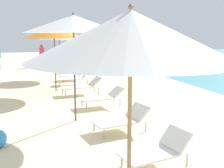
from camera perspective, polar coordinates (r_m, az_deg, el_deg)
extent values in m
cylinder|color=olive|center=(3.36, 3.58, -12.53)|extent=(0.05, 0.05, 2.00)
cone|color=white|center=(3.10, 3.84, 9.88)|extent=(2.33, 2.33, 0.56)
sphere|color=olive|center=(3.12, 3.91, 15.63)|extent=(0.06, 0.06, 0.06)
cube|color=white|center=(4.96, 7.42, -14.17)|extent=(1.04, 0.78, 0.04)
cube|color=white|center=(5.23, 12.98, -10.90)|extent=(0.39, 0.65, 0.34)
cylinder|color=#B2B2B7|center=(5.04, 2.03, -15.44)|extent=(0.04, 0.04, 0.24)
cylinder|color=#B2B2B7|center=(5.22, 15.21, -14.87)|extent=(0.04, 0.04, 0.24)
cylinder|color=#B2B2B7|center=(5.57, 11.58, -13.07)|extent=(0.04, 0.04, 0.24)
cylinder|color=#4C4C51|center=(7.36, -7.71, 1.26)|extent=(0.05, 0.05, 2.35)
cone|color=white|center=(7.28, -7.98, 12.20)|extent=(2.53, 2.53, 0.45)
sphere|color=#4C4C51|center=(7.29, -8.03, 14.19)|extent=(0.06, 0.06, 0.06)
cube|color=white|center=(8.88, -3.22, -2.97)|extent=(1.09, 0.70, 0.04)
cube|color=white|center=(9.10, 0.83, -1.63)|extent=(0.43, 0.62, 0.31)
cylinder|color=#B2B2B7|center=(8.57, -5.28, -4.55)|extent=(0.04, 0.04, 0.27)
cylinder|color=#B2B2B7|center=(9.01, -6.22, -3.83)|extent=(0.04, 0.04, 0.27)
cylinder|color=#B2B2B7|center=(8.97, 1.66, -3.84)|extent=(0.04, 0.04, 0.27)
cylinder|color=#B2B2B7|center=(9.39, 0.43, -3.20)|extent=(0.04, 0.04, 0.27)
cube|color=white|center=(6.63, 0.49, -7.80)|extent=(1.11, 0.85, 0.04)
cube|color=white|center=(6.89, 5.36, -5.65)|extent=(0.45, 0.73, 0.33)
cylinder|color=#B2B2B7|center=(6.26, -1.58, -10.24)|extent=(0.04, 0.04, 0.24)
cylinder|color=#B2B2B7|center=(6.76, -3.73, -8.69)|extent=(0.04, 0.04, 0.24)
cylinder|color=#B2B2B7|center=(6.78, 7.00, -8.70)|extent=(0.04, 0.04, 0.24)
cylinder|color=#B2B2B7|center=(7.24, 4.41, -7.41)|extent=(0.04, 0.04, 0.24)
cylinder|color=#4C4C51|center=(11.51, -11.65, 3.83)|extent=(0.05, 0.05, 2.16)
cone|color=orange|center=(11.45, -11.89, 10.55)|extent=(2.38, 2.38, 0.53)
sphere|color=#4C4C51|center=(11.46, -11.94, 12.03)|extent=(0.06, 0.06, 0.06)
cube|color=white|center=(12.93, -8.70, 1.07)|extent=(1.23, 0.81, 0.04)
cube|color=white|center=(12.87, -5.48, 2.00)|extent=(0.47, 0.65, 0.39)
cylinder|color=#B2B2B7|center=(12.76, -10.85, 0.16)|extent=(0.04, 0.04, 0.28)
cylinder|color=#B2B2B7|center=(13.24, -10.63, 0.53)|extent=(0.04, 0.04, 0.28)
cylinder|color=#B2B2B7|center=(12.68, -5.11, 0.25)|extent=(0.04, 0.04, 0.28)
cylinder|color=#B2B2B7|center=(13.17, -5.10, 0.61)|extent=(0.04, 0.04, 0.28)
cube|color=white|center=(10.77, -7.40, -0.69)|extent=(1.23, 0.70, 0.04)
cube|color=white|center=(10.98, -3.54, 0.53)|extent=(0.48, 0.61, 0.35)
cylinder|color=#B2B2B7|center=(10.46, -9.56, -1.95)|extent=(0.04, 0.04, 0.28)
cylinder|color=#B2B2B7|center=(10.90, -10.16, -1.49)|extent=(0.04, 0.04, 0.28)
cylinder|color=#B2B2B7|center=(10.86, -2.81, -1.39)|extent=(0.04, 0.04, 0.28)
cylinder|color=#B2B2B7|center=(11.27, -3.65, -0.97)|extent=(0.04, 0.04, 0.28)
cylinder|color=#4C4C51|center=(15.44, -10.70, 5.16)|extent=(0.05, 0.05, 2.04)
cone|color=white|center=(15.39, -10.86, 10.05)|extent=(2.18, 2.18, 0.60)
sphere|color=#4C4C51|center=(15.40, -10.90, 11.27)|extent=(0.06, 0.06, 0.06)
cube|color=white|center=(16.85, -8.87, 2.96)|extent=(1.04, 0.65, 0.04)
cube|color=white|center=(16.98, -6.75, 3.66)|extent=(0.36, 0.59, 0.34)
cylinder|color=#B2B2B7|center=(16.56, -10.04, 2.34)|extent=(0.04, 0.04, 0.22)
cylinder|color=#B2B2B7|center=(17.02, -10.34, 2.54)|extent=(0.04, 0.04, 0.22)
cylinder|color=#B2B2B7|center=(16.80, -6.35, 2.54)|extent=(0.04, 0.04, 0.22)
cylinder|color=#B2B2B7|center=(17.25, -6.74, 2.73)|extent=(0.04, 0.04, 0.22)
cube|color=white|center=(14.26, -8.94, 1.79)|extent=(1.04, 0.79, 0.04)
cube|color=white|center=(14.43, -6.46, 2.44)|extent=(0.46, 0.71, 0.25)
cylinder|color=#B2B2B7|center=(13.92, -10.11, 0.95)|extent=(0.04, 0.04, 0.25)
cylinder|color=#B2B2B7|center=(14.46, -10.67, 1.27)|extent=(0.04, 0.04, 0.25)
cylinder|color=#B2B2B7|center=(14.21, -6.04, 1.23)|extent=(0.04, 0.04, 0.25)
cylinder|color=#B2B2B7|center=(14.74, -6.74, 1.54)|extent=(0.04, 0.04, 0.25)
cylinder|color=#334CB2|center=(21.05, -14.11, 4.60)|extent=(0.11, 0.11, 0.80)
cylinder|color=#334CB2|center=(21.20, -14.33, 4.63)|extent=(0.11, 0.11, 0.80)
cube|color=#D8334C|center=(21.07, -14.30, 6.52)|extent=(0.36, 0.42, 0.60)
sphere|color=brown|center=(21.05, -14.35, 7.63)|extent=(0.22, 0.22, 0.22)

